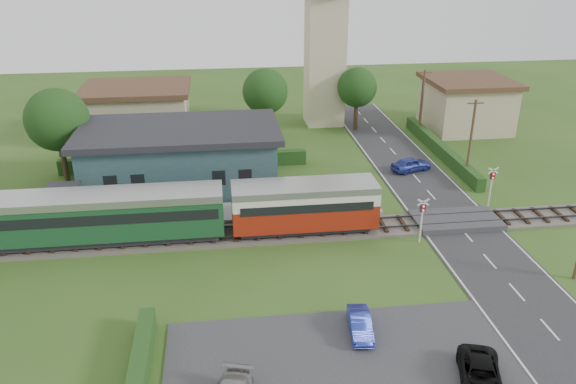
{
  "coord_description": "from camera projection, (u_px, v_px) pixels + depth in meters",
  "views": [
    {
      "loc": [
        -6.74,
        -32.65,
        18.67
      ],
      "look_at": [
        -2.09,
        4.0,
        2.28
      ],
      "focal_mm": 35.0,
      "sensor_mm": 36.0,
      "label": 1
    }
  ],
  "objects": [
    {
      "name": "ground",
      "position": [
        326.0,
        245.0,
        37.95
      ],
      "size": [
        120.0,
        120.0,
        0.0
      ],
      "primitive_type": "plane",
      "color": "#2D4C19"
    },
    {
      "name": "railway_track",
      "position": [
        321.0,
        230.0,
        39.72
      ],
      "size": [
        76.0,
        3.2,
        0.49
      ],
      "color": "#4C443D",
      "rests_on": "ground"
    },
    {
      "name": "road",
      "position": [
        467.0,
        236.0,
        39.09
      ],
      "size": [
        6.0,
        70.0,
        0.05
      ],
      "primitive_type": "cube",
      "color": "#28282B",
      "rests_on": "ground"
    },
    {
      "name": "car_park",
      "position": [
        342.0,
        368.0,
        26.88
      ],
      "size": [
        17.0,
        9.0,
        0.08
      ],
      "primitive_type": "cube",
      "color": "#333335",
      "rests_on": "ground"
    },
    {
      "name": "crossing_deck",
      "position": [
        456.0,
        220.0,
        40.83
      ],
      "size": [
        6.2,
        3.4,
        0.45
      ],
      "primitive_type": "cube",
      "color": "#333335",
      "rests_on": "ground"
    },
    {
      "name": "platform",
      "position": [
        180.0,
        216.0,
        41.43
      ],
      "size": [
        30.0,
        3.0,
        0.45
      ],
      "primitive_type": "cube",
      "color": "gray",
      "rests_on": "ground"
    },
    {
      "name": "equipment_hut",
      "position": [
        64.0,
        204.0,
        39.89
      ],
      "size": [
        2.3,
        2.3,
        2.55
      ],
      "color": "beige",
      "rests_on": "platform"
    },
    {
      "name": "station_building",
      "position": [
        181.0,
        158.0,
        45.68
      ],
      "size": [
        16.0,
        9.0,
        5.3
      ],
      "color": "#25484E",
      "rests_on": "ground"
    },
    {
      "name": "train",
      "position": [
        52.0,
        218.0,
        36.81
      ],
      "size": [
        43.2,
        2.9,
        3.4
      ],
      "color": "#232328",
      "rests_on": "ground"
    },
    {
      "name": "church_tower",
      "position": [
        326.0,
        30.0,
        59.77
      ],
      "size": [
        6.0,
        6.0,
        17.6
      ],
      "color": "beige",
      "rests_on": "ground"
    },
    {
      "name": "house_west",
      "position": [
        138.0,
        112.0,
        57.76
      ],
      "size": [
        10.8,
        8.8,
        5.5
      ],
      "color": "tan",
      "rests_on": "ground"
    },
    {
      "name": "house_east",
      "position": [
        466.0,
        103.0,
        60.89
      ],
      "size": [
        8.8,
        8.8,
        5.5
      ],
      "color": "tan",
      "rests_on": "ground"
    },
    {
      "name": "hedge_carpark",
      "position": [
        138.0,
        377.0,
        25.56
      ],
      "size": [
        0.8,
        9.0,
        1.2
      ],
      "primitive_type": "cube",
      "color": "#193814",
      "rests_on": "ground"
    },
    {
      "name": "hedge_roadside",
      "position": [
        440.0,
        149.0,
        53.85
      ],
      "size": [
        0.8,
        18.0,
        1.2
      ],
      "primitive_type": "cube",
      "color": "#193814",
      "rests_on": "ground"
    },
    {
      "name": "hedge_station",
      "position": [
        185.0,
        162.0,
        50.59
      ],
      "size": [
        22.0,
        0.8,
        1.3
      ],
      "primitive_type": "cube",
      "color": "#193814",
      "rests_on": "ground"
    },
    {
      "name": "tree_a",
      "position": [
        57.0,
        120.0,
        46.16
      ],
      "size": [
        5.2,
        5.2,
        8.0
      ],
      "color": "#332316",
      "rests_on": "ground"
    },
    {
      "name": "tree_b",
      "position": [
        265.0,
        92.0,
        56.55
      ],
      "size": [
        4.6,
        4.6,
        7.34
      ],
      "color": "#332316",
      "rests_on": "ground"
    },
    {
      "name": "tree_c",
      "position": [
        357.0,
        88.0,
        59.66
      ],
      "size": [
        4.2,
        4.2,
        6.78
      ],
      "color": "#332316",
      "rests_on": "ground"
    },
    {
      "name": "utility_pole_c",
      "position": [
        471.0,
        139.0,
        47.19
      ],
      "size": [
        1.4,
        0.22,
        7.0
      ],
      "color": "#473321",
      "rests_on": "ground"
    },
    {
      "name": "utility_pole_d",
      "position": [
        422.0,
        102.0,
        58.07
      ],
      "size": [
        1.4,
        0.22,
        7.0
      ],
      "color": "#473321",
      "rests_on": "ground"
    },
    {
      "name": "crossing_signal_near",
      "position": [
        422.0,
        214.0,
        37.45
      ],
      "size": [
        0.84,
        0.28,
        3.28
      ],
      "color": "silver",
      "rests_on": "ground"
    },
    {
      "name": "crossing_signal_far",
      "position": [
        492.0,
        181.0,
        42.63
      ],
      "size": [
        0.84,
        0.28,
        3.28
      ],
      "color": "silver",
      "rests_on": "ground"
    },
    {
      "name": "streetlamp_west",
      "position": [
        55.0,
        127.0,
        52.32
      ],
      "size": [
        0.3,
        0.3,
        5.15
      ],
      "color": "#3F3F47",
      "rests_on": "ground"
    },
    {
      "name": "streetlamp_east",
      "position": [
        422.0,
        96.0,
        63.05
      ],
      "size": [
        0.3,
        0.3,
        5.15
      ],
      "color": "#3F3F47",
      "rests_on": "ground"
    },
    {
      "name": "car_on_road",
      "position": [
        411.0,
        164.0,
        49.97
      ],
      "size": [
        3.94,
        2.51,
        1.25
      ],
      "primitive_type": "imported",
      "rotation": [
        0.0,
        0.0,
        1.88
      ],
      "color": "#2A3897",
      "rests_on": "road"
    },
    {
      "name": "car_park_blue",
      "position": [
        360.0,
        324.0,
        29.09
      ],
      "size": [
        1.4,
        3.19,
        1.02
      ],
      "primitive_type": "imported",
      "rotation": [
        0.0,
        0.0,
        -0.1
      ],
      "color": "#2335A3",
      "rests_on": "car_park"
    },
    {
      "name": "car_park_dark",
      "position": [
        481.0,
        376.0,
        25.56
      ],
      "size": [
        3.03,
        4.4,
        1.12
      ],
      "primitive_type": "imported",
      "rotation": [
        0.0,
        0.0,
        -0.32
      ],
      "color": "black",
      "rests_on": "car_park"
    },
    {
      "name": "pedestrian_near",
      "position": [
        259.0,
        200.0,
        41.31
      ],
      "size": [
        0.69,
        0.47,
        1.83
      ],
      "primitive_type": "imported",
      "rotation": [
        0.0,
        0.0,
        3.09
      ],
      "color": "gray",
      "rests_on": "platform"
    },
    {
      "name": "pedestrian_far",
      "position": [
        63.0,
        214.0,
        39.64
      ],
      "size": [
        0.73,
        0.84,
        1.47
      ],
      "primitive_type": "imported",
      "rotation": [
        0.0,
        0.0,
        1.29
      ],
      "color": "gray",
      "rests_on": "platform"
    }
  ]
}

